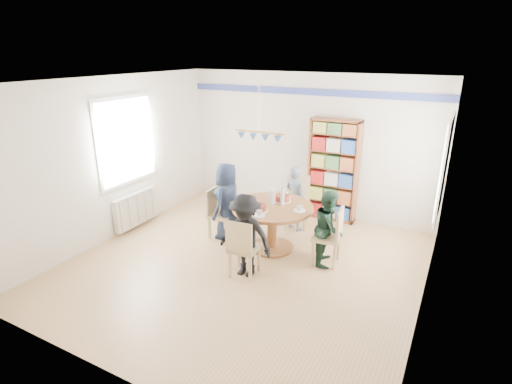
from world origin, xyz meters
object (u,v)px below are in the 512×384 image
Objects in this scene: radiator at (136,209)px; bookshelf at (333,171)px; person_right at (329,228)px; dining_table at (272,217)px; chair_right at (332,234)px; person_far at (295,198)px; person_near at (245,236)px; chair_near at (242,246)px; chair_far at (297,199)px; chair_left at (218,211)px; person_left at (227,201)px.

bookshelf is at bearing 34.06° from radiator.
person_right is at bearing -73.76° from bookshelf.
dining_table is 1.44× the size of chair_right.
dining_table is 1.00m from chair_right.
chair_right reaches higher than radiator.
chair_right is at bearing 158.33° from person_far.
person_near reaches higher than person_far.
radiator is 2.60m from dining_table.
chair_near is 0.15m from person_near.
chair_right is 1.32m from person_near.
chair_far is 0.18m from person_far.
chair_near is (0.00, -0.99, -0.07)m from dining_table.
chair_left is 0.70× the size of person_near.
person_far is at bearing 33.95° from person_right.
person_near is at bearing -138.13° from chair_right.
chair_left is at bearing 62.37° from person_far.
dining_table is 1.38× the size of chair_far.
radiator is 0.81× the size of person_near.
chair_far is at bearing 89.71° from dining_table.
radiator is 0.85× the size of person_far.
radiator is 2.64m from chair_near.
person_far is at bearing 137.00° from chair_right.
person_left reaches higher than chair_left.
person_near is at bearing 110.98° from person_far.
chair_near is at bearing 124.18° from person_right.
chair_far is at bearing 46.49° from chair_left.
person_far reaches higher than radiator.
person_near is 0.64× the size of bookshelf.
chair_near is at bearing -102.02° from person_near.
person_near reaches higher than dining_table.
chair_far is 1.05× the size of chair_near.
person_left reaches higher than chair_right.
person_far is at bearing -81.78° from chair_far.
person_right reaches higher than chair_right.
person_left reaches higher than person_right.
person_near is (-0.01, -1.78, 0.03)m from person_far.
bookshelf reaches higher than chair_far.
person_left is at bearing 133.20° from person_near.
person_left is at bearing 65.60° from person_far.
bookshelf is at bearing 4.20° from person_right.
chair_left is 1.39m from chair_near.
dining_table reaches higher than radiator.
person_near is at bearing -89.61° from chair_far.
person_near is at bearing 42.98° from person_left.
person_near is (1.04, -0.87, 0.14)m from chair_left.
person_right is at bearing 157.32° from person_far.
bookshelf is (1.31, 1.64, 0.28)m from person_left.
chair_far reaches higher than dining_table.
chair_near is (1.02, -0.94, 0.01)m from chair_left.
chair_right is at bearing 88.21° from person_left.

